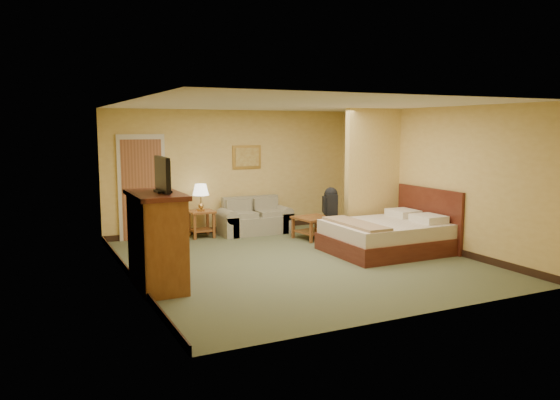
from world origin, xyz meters
TOP-DOWN VIEW (x-y plane):
  - floor at (0.00, 0.00)m, footprint 6.00×6.00m
  - ceiling at (0.00, 0.00)m, footprint 6.00×6.00m
  - back_wall at (0.00, 3.00)m, footprint 5.50×0.02m
  - left_wall at (-2.75, 0.00)m, footprint 0.02×6.00m
  - right_wall at (2.75, 0.00)m, footprint 0.02×6.00m
  - partition at (2.15, 0.93)m, footprint 1.20×0.15m
  - door at (-1.95, 2.96)m, footprint 0.94×0.16m
  - baseboard at (0.00, 2.99)m, footprint 5.50×0.02m
  - loveseat at (0.31, 2.57)m, footprint 1.52×0.71m
  - side_table at (-0.84, 2.65)m, footprint 0.50×0.50m
  - table_lamp at (-0.84, 2.65)m, footprint 0.33×0.33m
  - coffee_table at (1.16, 1.50)m, footprint 0.79×0.79m
  - wall_picture at (0.31, 2.97)m, footprint 0.65×0.04m
  - dresser at (-2.48, -0.52)m, footprint 0.66×1.26m
  - tv at (-2.38, -0.52)m, footprint 0.21×0.80m
  - bed at (1.82, -0.10)m, footprint 2.04×1.73m
  - backpack at (1.21, 0.95)m, footprint 0.30×0.37m

SIDE VIEW (x-z plane):
  - floor at x=0.00m, z-range 0.00..0.00m
  - baseboard at x=0.00m, z-range 0.00..0.12m
  - loveseat at x=0.31m, z-range -0.13..0.63m
  - bed at x=1.82m, z-range -0.26..0.87m
  - coffee_table at x=1.16m, z-range 0.10..0.54m
  - side_table at x=-0.84m, z-range 0.09..0.64m
  - dresser at x=-2.48m, z-range 0.01..1.35m
  - backpack at x=1.21m, z-range 0.56..1.11m
  - table_lamp at x=-0.84m, z-range 0.69..1.24m
  - door at x=-1.95m, z-range -0.02..2.08m
  - back_wall at x=0.00m, z-range 0.00..2.60m
  - left_wall at x=-2.75m, z-range 0.00..2.60m
  - right_wall at x=2.75m, z-range 0.00..2.60m
  - partition at x=2.15m, z-range 0.00..2.60m
  - tv at x=-2.38m, z-range 1.33..1.82m
  - wall_picture at x=0.31m, z-range 1.35..1.85m
  - ceiling at x=0.00m, z-range 2.60..2.60m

